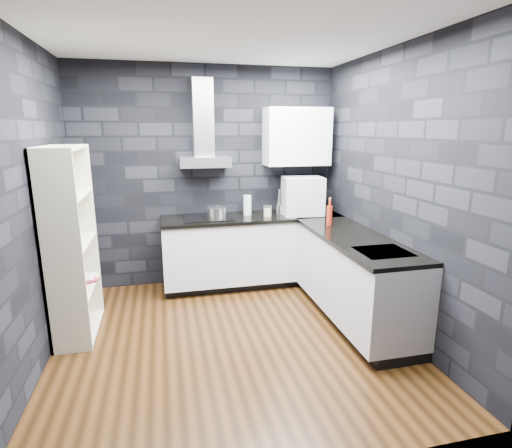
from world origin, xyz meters
name	(u,v)px	position (x,y,z in m)	size (l,w,h in m)	color
ground	(231,339)	(0.00, 0.00, 0.00)	(3.20, 3.20, 0.00)	#3D230E
ceiling	(226,31)	(0.00, 0.00, 2.70)	(3.20, 3.20, 0.00)	white
wall_back	(208,177)	(0.00, 1.62, 1.35)	(3.20, 0.05, 2.70)	black
wall_front	(283,255)	(0.00, -1.62, 1.35)	(3.20, 0.05, 2.70)	black
wall_left	(24,207)	(-1.62, 0.00, 1.35)	(0.05, 3.20, 2.70)	black
wall_right	(395,192)	(1.62, 0.00, 1.35)	(0.05, 3.20, 2.70)	black
toekick_back	(252,279)	(0.50, 1.34, 0.05)	(2.18, 0.50, 0.10)	black
toekick_right	(355,315)	(1.34, 0.10, 0.05)	(0.50, 1.78, 0.10)	black
counter_back_cab	(252,248)	(0.50, 1.30, 0.48)	(2.20, 0.60, 0.76)	silver
counter_right_cab	(354,276)	(1.30, 0.10, 0.48)	(0.60, 1.80, 0.76)	silver
counter_back_top	(252,217)	(0.50, 1.29, 0.88)	(2.20, 0.62, 0.04)	black
counter_right_top	(356,239)	(1.29, 0.10, 0.88)	(0.62, 1.80, 0.04)	black
counter_corner_top	(313,214)	(1.30, 1.30, 0.88)	(0.62, 0.62, 0.04)	black
hood_body	(205,162)	(-0.05, 1.43, 1.56)	(0.60, 0.34, 0.12)	#A7A7AC
hood_chimney	(203,118)	(-0.05, 1.50, 2.07)	(0.24, 0.20, 0.90)	#A7A7AC
upper_cabinet	(297,137)	(1.10, 1.43, 1.85)	(0.80, 0.35, 0.70)	silver
cooktop	(208,217)	(-0.05, 1.30, 0.91)	(0.58, 0.50, 0.01)	black
sink_rim	(383,252)	(1.30, -0.40, 0.89)	(0.44, 0.40, 0.01)	#A7A7AC
pot	(216,214)	(0.04, 1.15, 0.98)	(0.21, 0.21, 0.13)	silver
glass_vase	(247,205)	(0.45, 1.36, 1.02)	(0.10, 0.10, 0.24)	silver
storage_jar	(268,212)	(0.67, 1.21, 0.96)	(0.09, 0.09, 0.12)	#C0B18A
utensil_crock	(280,210)	(0.85, 1.28, 0.96)	(0.09, 0.09, 0.12)	silver
appliance_garage	(303,197)	(1.13, 1.24, 1.12)	(0.48, 0.38, 0.48)	silver
red_bottle	(329,215)	(1.23, 0.64, 1.01)	(0.06, 0.06, 0.21)	maroon
bookshelf	(71,244)	(-1.42, 0.47, 0.90)	(0.34, 0.80, 1.80)	beige
fruit_bowl	(69,242)	(-1.42, 0.40, 0.94)	(0.24, 0.24, 0.06)	white
book_red	(79,272)	(-1.41, 0.60, 0.57)	(0.16, 0.02, 0.21)	maroon
book_second	(77,268)	(-1.43, 0.66, 0.59)	(0.16, 0.02, 0.22)	#B2B2B2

